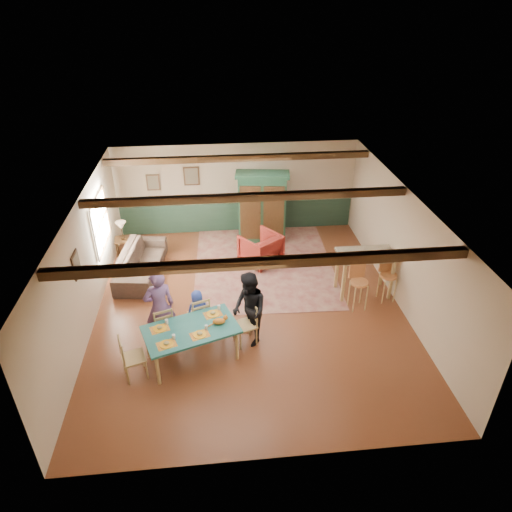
{
  "coord_description": "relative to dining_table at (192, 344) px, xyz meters",
  "views": [
    {
      "loc": [
        -0.73,
        -8.56,
        6.45
      ],
      "look_at": [
        0.19,
        0.39,
        1.15
      ],
      "focal_mm": 32.0,
      "sensor_mm": 36.0,
      "label": 1
    }
  ],
  "objects": [
    {
      "name": "floor",
      "position": [
        1.28,
        1.57,
        -0.37
      ],
      "size": [
        8.0,
        8.0,
        0.0
      ],
      "primitive_type": "plane",
      "color": "#5B2C19",
      "rests_on": "ground"
    },
    {
      "name": "wall_back",
      "position": [
        1.28,
        5.57,
        0.98
      ],
      "size": [
        7.0,
        0.02,
        2.7
      ],
      "primitive_type": "cube",
      "color": "beige",
      "rests_on": "floor"
    },
    {
      "name": "wall_left",
      "position": [
        -2.22,
        1.57,
        0.98
      ],
      "size": [
        0.02,
        8.0,
        2.7
      ],
      "primitive_type": "cube",
      "color": "beige",
      "rests_on": "floor"
    },
    {
      "name": "wall_right",
      "position": [
        4.78,
        1.57,
        0.98
      ],
      "size": [
        0.02,
        8.0,
        2.7
      ],
      "primitive_type": "cube",
      "color": "beige",
      "rests_on": "floor"
    },
    {
      "name": "ceiling",
      "position": [
        1.28,
        1.57,
        2.33
      ],
      "size": [
        7.0,
        8.0,
        0.02
      ],
      "primitive_type": "cube",
      "color": "white",
      "rests_on": "wall_back"
    },
    {
      "name": "wainscot_back",
      "position": [
        1.28,
        5.55,
        0.08
      ],
      "size": [
        6.95,
        0.03,
        0.9
      ],
      "primitive_type": "cube",
      "color": "#1D3528",
      "rests_on": "floor"
    },
    {
      "name": "ceiling_beam_front",
      "position": [
        1.28,
        -0.73,
        2.24
      ],
      "size": [
        6.95,
        0.16,
        0.16
      ],
      "primitive_type": "cube",
      "color": "black",
      "rests_on": "ceiling"
    },
    {
      "name": "ceiling_beam_mid",
      "position": [
        1.28,
        1.97,
        2.24
      ],
      "size": [
        6.95,
        0.16,
        0.16
      ],
      "primitive_type": "cube",
      "color": "black",
      "rests_on": "ceiling"
    },
    {
      "name": "ceiling_beam_back",
      "position": [
        1.28,
        4.57,
        2.24
      ],
      "size": [
        6.95,
        0.16,
        0.16
      ],
      "primitive_type": "cube",
      "color": "black",
      "rests_on": "ceiling"
    },
    {
      "name": "window_left",
      "position": [
        -2.19,
        3.27,
        1.18
      ],
      "size": [
        0.06,
        1.6,
        1.3
      ],
      "primitive_type": null,
      "color": "white",
      "rests_on": "wall_left"
    },
    {
      "name": "picture_left_wall",
      "position": [
        -2.19,
        0.97,
        1.38
      ],
      "size": [
        0.04,
        0.42,
        0.52
      ],
      "primitive_type": null,
      "color": "#7A7259",
      "rests_on": "wall_left"
    },
    {
      "name": "picture_back_a",
      "position": [
        -0.02,
        5.54,
        1.43
      ],
      "size": [
        0.45,
        0.04,
        0.55
      ],
      "primitive_type": null,
      "color": "#7A7259",
      "rests_on": "wall_back"
    },
    {
      "name": "picture_back_b",
      "position": [
        -1.12,
        5.54,
        1.28
      ],
      "size": [
        0.38,
        0.04,
        0.48
      ],
      "primitive_type": null,
      "color": "#7A7259",
      "rests_on": "wall_back"
    },
    {
      "name": "dining_table",
      "position": [
        0.0,
        0.0,
        0.0
      ],
      "size": [
        2.02,
        1.52,
        0.75
      ],
      "primitive_type": null,
      "rotation": [
        0.0,
        0.0,
        0.33
      ],
      "color": "#206763",
      "rests_on": "floor"
    },
    {
      "name": "dining_chair_far_left",
      "position": [
        -0.61,
        0.55,
        0.1
      ],
      "size": [
        0.54,
        0.55,
        0.95
      ],
      "primitive_type": null,
      "rotation": [
        0.0,
        0.0,
        3.47
      ],
      "color": "tan",
      "rests_on": "floor"
    },
    {
      "name": "dining_chair_far_right",
      "position": [
        0.14,
        0.81,
        0.1
      ],
      "size": [
        0.54,
        0.55,
        0.95
      ],
      "primitive_type": null,
      "rotation": [
        0.0,
        0.0,
        3.47
      ],
      "color": "tan",
      "rests_on": "floor"
    },
    {
      "name": "dining_chair_end_left",
      "position": [
        -1.08,
        -0.37,
        0.1
      ],
      "size": [
        0.55,
        0.54,
        0.95
      ],
      "primitive_type": null,
      "rotation": [
        0.0,
        0.0,
        1.9
      ],
      "color": "tan",
      "rests_on": "floor"
    },
    {
      "name": "dining_chair_end_right",
      "position": [
        1.08,
        0.37,
        0.1
      ],
      "size": [
        0.55,
        0.54,
        0.95
      ],
      "primitive_type": null,
      "rotation": [
        0.0,
        0.0,
        -1.24
      ],
      "color": "tan",
      "rests_on": "floor"
    },
    {
      "name": "person_man",
      "position": [
        -0.64,
        0.62,
        0.49
      ],
      "size": [
        0.73,
        0.59,
        1.72
      ],
      "primitive_type": "imported",
      "rotation": [
        0.0,
        0.0,
        3.47
      ],
      "color": "#72518B",
      "rests_on": "floor"
    },
    {
      "name": "person_woman",
      "position": [
        1.18,
        0.41,
        0.45
      ],
      "size": [
        0.85,
        0.96,
        1.64
      ],
      "primitive_type": "imported",
      "rotation": [
        0.0,
        0.0,
        -1.24
      ],
      "color": "black",
      "rests_on": "floor"
    },
    {
      "name": "person_child",
      "position": [
        0.12,
        0.88,
        0.13
      ],
      "size": [
        0.57,
        0.46,
        1.0
      ],
      "primitive_type": "imported",
      "rotation": [
        0.0,
        0.0,
        3.47
      ],
      "color": "#283FA0",
      "rests_on": "floor"
    },
    {
      "name": "cat",
      "position": [
        0.55,
        0.08,
        0.46
      ],
      "size": [
        0.38,
        0.25,
        0.18
      ],
      "primitive_type": null,
      "rotation": [
        0.0,
        0.0,
        0.33
      ],
      "color": "orange",
      "rests_on": "dining_table"
    },
    {
      "name": "place_setting_near_left",
      "position": [
        -0.44,
        -0.41,
        0.43
      ],
      "size": [
        0.47,
        0.41,
        0.11
      ],
      "primitive_type": null,
      "rotation": [
        0.0,
        0.0,
        0.33
      ],
      "color": "#F4AA20",
      "rests_on": "dining_table"
    },
    {
      "name": "place_setting_near_center",
      "position": [
        0.18,
        -0.2,
        0.43
      ],
      "size": [
        0.47,
        0.41,
        0.11
      ],
      "primitive_type": null,
      "rotation": [
        0.0,
        0.0,
        0.33
      ],
      "color": "#F4AA20",
      "rests_on": "dining_table"
    },
    {
      "name": "place_setting_far_left",
      "position": [
        -0.6,
        0.06,
        0.43
      ],
      "size": [
        0.47,
        0.41,
        0.11
      ],
      "primitive_type": null,
      "rotation": [
        0.0,
        0.0,
        0.33
      ],
      "color": "#F4AA20",
      "rests_on": "dining_table"
    },
    {
      "name": "place_setting_far_right",
      "position": [
        0.44,
        0.41,
        0.43
      ],
      "size": [
        0.47,
        0.41,
        0.11
      ],
      "primitive_type": null,
      "rotation": [
        0.0,
        0.0,
        0.33
      ],
      "color": "#F4AA20",
      "rests_on": "dining_table"
    },
    {
      "name": "area_rug",
      "position": [
        1.83,
        3.41,
        -0.37
      ],
      "size": [
        3.79,
        4.44,
        0.01
      ],
      "primitive_type": "cube",
      "rotation": [
        0.0,
        0.0,
        -0.04
      ],
      "color": "tan",
      "rests_on": "floor"
    },
    {
      "name": "armoire",
      "position": [
        1.94,
        4.81,
        0.67
      ],
      "size": [
        1.55,
        0.78,
        2.09
      ],
      "primitive_type": "cube",
      "rotation": [
        0.0,
        0.0,
        -0.13
      ],
      "color": "#153524",
      "rests_on": "floor"
    },
    {
      "name": "armchair",
      "position": [
        1.76,
        3.56,
        0.05
      ],
      "size": [
        1.29,
        1.3,
        0.85
      ],
      "primitive_type": "imported",
      "rotation": [
        0.0,
        0.0,
        -2.5
      ],
      "color": "#551111",
      "rests_on": "floor"
    },
    {
      "name": "sofa",
      "position": [
        -1.37,
        3.32,
        -0.03
      ],
      "size": [
        1.19,
        2.45,
        0.69
      ],
      "primitive_type": "imported",
      "rotation": [
        0.0,
        0.0,
        1.46
      ],
      "color": "#392B23",
      "rests_on": "floor"
    },
    {
      "name": "end_table",
      "position": [
        -1.94,
        4.26,
        -0.1
      ],
      "size": [
        0.5,
        0.5,
        0.55
      ],
      "primitive_type": null,
      "rotation": [
        0.0,
        0.0,
        0.12
      ],
      "color": "black",
      "rests_on": "floor"
    },
    {
      "name": "table_lamp",
      "position": [
        -1.94,
        4.26,
        0.44
      ],
      "size": [
        0.31,
        0.31,
        0.51
      ],
      "primitive_type": null,
      "rotation": [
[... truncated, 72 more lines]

